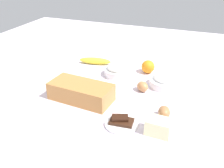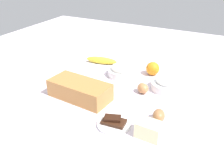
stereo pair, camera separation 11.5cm
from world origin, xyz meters
TOP-DOWN VIEW (x-y plane):
  - ground_plane at (0.00, 0.00)m, footprint 2.40×2.40m
  - loaf_pan at (0.10, 0.12)m, footprint 0.29×0.15m
  - flour_bowl at (0.03, -0.18)m, footprint 0.15×0.15m
  - sugar_bowl at (-0.22, -0.14)m, footprint 0.15×0.15m
  - banana at (0.21, -0.27)m, footprint 0.19×0.08m
  - orange_fruit at (-0.11, -0.26)m, footprint 0.07×0.07m
  - butter_block at (-0.27, 0.23)m, footprint 0.09×0.07m
  - egg_near_butter at (-0.13, -0.06)m, footprint 0.08×0.08m
  - egg_beside_bowl at (-0.27, 0.12)m, footprint 0.06×0.07m
  - chocolate_plate at (-0.12, 0.23)m, footprint 0.13×0.13m

SIDE VIEW (x-z plane):
  - ground_plane at x=0.00m, z-range -0.02..0.00m
  - chocolate_plate at x=-0.12m, z-range -0.01..0.03m
  - banana at x=0.21m, z-range 0.00..0.04m
  - egg_beside_bowl at x=-0.27m, z-range 0.00..0.05m
  - egg_near_butter at x=-0.13m, z-range 0.00..0.05m
  - sugar_bowl at x=-0.22m, z-range 0.00..0.06m
  - flour_bowl at x=0.03m, z-range 0.00..0.06m
  - butter_block at x=-0.27m, z-range 0.00..0.06m
  - orange_fruit at x=-0.11m, z-range 0.00..0.07m
  - loaf_pan at x=0.10m, z-range 0.00..0.08m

